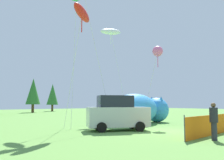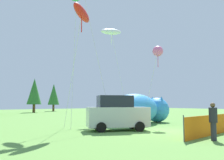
{
  "view_description": "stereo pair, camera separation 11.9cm",
  "coord_description": "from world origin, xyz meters",
  "px_view_note": "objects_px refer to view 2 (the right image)",
  "views": [
    {
      "loc": [
        -12.92,
        -10.37,
        1.78
      ],
      "look_at": [
        -1.16,
        3.82,
        3.48
      ],
      "focal_mm": 40.0,
      "sensor_mm": 36.0,
      "label": 1
    },
    {
      "loc": [
        -12.83,
        -10.44,
        1.78
      ],
      "look_at": [
        -1.16,
        3.82,
        3.48
      ],
      "focal_mm": 40.0,
      "sensor_mm": 36.0,
      "label": 2
    }
  ],
  "objects_px": {
    "folding_chair": "(218,121)",
    "kite_red_lizard": "(82,13)",
    "kite_white_ghost": "(111,32)",
    "spectator_in_yellow_shirt": "(213,120)",
    "inflatable_cat": "(140,110)",
    "parked_car": "(117,114)",
    "kite_pink_octopus": "(158,51)"
  },
  "relations": [
    {
      "from": "kite_white_ghost",
      "to": "kite_red_lizard",
      "type": "relative_size",
      "value": 1.14
    },
    {
      "from": "kite_white_ghost",
      "to": "kite_pink_octopus",
      "type": "relative_size",
      "value": 1.47
    },
    {
      "from": "inflatable_cat",
      "to": "spectator_in_yellow_shirt",
      "type": "bearing_deg",
      "value": -126.88
    },
    {
      "from": "inflatable_cat",
      "to": "kite_pink_octopus",
      "type": "height_order",
      "value": "kite_pink_octopus"
    },
    {
      "from": "kite_white_ghost",
      "to": "inflatable_cat",
      "type": "bearing_deg",
      "value": -91.58
    },
    {
      "from": "kite_white_ghost",
      "to": "kite_pink_octopus",
      "type": "distance_m",
      "value": 6.53
    },
    {
      "from": "folding_chair",
      "to": "kite_white_ghost",
      "type": "distance_m",
      "value": 13.0
    },
    {
      "from": "folding_chair",
      "to": "kite_red_lizard",
      "type": "relative_size",
      "value": 0.11
    },
    {
      "from": "folding_chair",
      "to": "kite_white_ghost",
      "type": "bearing_deg",
      "value": -120.99
    },
    {
      "from": "parked_car",
      "to": "kite_white_ghost",
      "type": "height_order",
      "value": "kite_white_ghost"
    },
    {
      "from": "parked_car",
      "to": "kite_red_lizard",
      "type": "xyz_separation_m",
      "value": [
        -2.0,
        1.25,
        6.61
      ]
    },
    {
      "from": "parked_car",
      "to": "kite_red_lizard",
      "type": "distance_m",
      "value": 7.02
    },
    {
      "from": "spectator_in_yellow_shirt",
      "to": "kite_pink_octopus",
      "type": "xyz_separation_m",
      "value": [
        4.05,
        6.75,
        4.95
      ]
    },
    {
      "from": "spectator_in_yellow_shirt",
      "to": "kite_red_lizard",
      "type": "relative_size",
      "value": 0.22
    },
    {
      "from": "kite_white_ghost",
      "to": "kite_red_lizard",
      "type": "height_order",
      "value": "kite_white_ghost"
    },
    {
      "from": "parked_car",
      "to": "folding_chair",
      "type": "bearing_deg",
      "value": -2.28
    },
    {
      "from": "folding_chair",
      "to": "kite_red_lizard",
      "type": "distance_m",
      "value": 11.91
    },
    {
      "from": "spectator_in_yellow_shirt",
      "to": "kite_pink_octopus",
      "type": "height_order",
      "value": "kite_pink_octopus"
    },
    {
      "from": "kite_pink_octopus",
      "to": "spectator_in_yellow_shirt",
      "type": "bearing_deg",
      "value": -120.97
    },
    {
      "from": "spectator_in_yellow_shirt",
      "to": "inflatable_cat",
      "type": "bearing_deg",
      "value": 65.81
    },
    {
      "from": "folding_chair",
      "to": "kite_pink_octopus",
      "type": "distance_m",
      "value": 6.89
    },
    {
      "from": "folding_chair",
      "to": "kite_pink_octopus",
      "type": "xyz_separation_m",
      "value": [
        -1.44,
        4.06,
        5.37
      ]
    },
    {
      "from": "inflatable_cat",
      "to": "kite_white_ghost",
      "type": "xyz_separation_m",
      "value": [
        0.11,
        4.02,
        7.67
      ]
    },
    {
      "from": "inflatable_cat",
      "to": "kite_pink_octopus",
      "type": "relative_size",
      "value": 1.25
    },
    {
      "from": "parked_car",
      "to": "kite_pink_octopus",
      "type": "distance_m",
      "value": 6.83
    },
    {
      "from": "parked_car",
      "to": "folding_chair",
      "type": "height_order",
      "value": "parked_car"
    },
    {
      "from": "kite_white_ghost",
      "to": "kite_red_lizard",
      "type": "bearing_deg",
      "value": -142.63
    },
    {
      "from": "folding_chair",
      "to": "spectator_in_yellow_shirt",
      "type": "height_order",
      "value": "spectator_in_yellow_shirt"
    },
    {
      "from": "parked_car",
      "to": "folding_chair",
      "type": "distance_m",
      "value": 7.19
    },
    {
      "from": "kite_red_lizard",
      "to": "spectator_in_yellow_shirt",
      "type": "bearing_deg",
      "value": -69.83
    },
    {
      "from": "folding_chair",
      "to": "inflatable_cat",
      "type": "bearing_deg",
      "value": -114.18
    },
    {
      "from": "folding_chair",
      "to": "kite_pink_octopus",
      "type": "bearing_deg",
      "value": -110.25
    }
  ]
}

